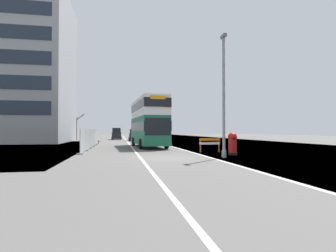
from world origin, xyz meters
name	(u,v)px	position (x,y,z in m)	size (l,w,h in m)	color
ground	(171,159)	(0.63, 0.16, -0.05)	(140.00, 280.00, 0.10)	#565451
double_decker_bus	(148,122)	(0.47, 12.20, 2.73)	(3.29, 10.39, 5.13)	#196042
lamppost_foreground	(224,99)	(4.06, -0.41, 3.80)	(0.29, 0.70, 8.07)	gray
red_pillar_postbox	(232,143)	(5.41, 1.32, 0.90)	(0.66, 0.66, 1.64)	black
roadworks_barrier	(210,143)	(4.65, 4.14, 0.72)	(1.71, 0.58, 1.14)	orange
construction_site_fence	(91,139)	(-5.48, 12.14, 0.91)	(0.44, 17.20, 1.91)	#A8AAAD
car_oncoming_near	(134,135)	(0.05, 31.38, 0.96)	(1.92, 4.01, 2.06)	black
car_receding_mid	(117,134)	(-3.10, 38.75, 1.09)	(1.96, 4.32, 2.34)	black
bare_tree_far_verge_near	(55,128)	(-12.42, 27.81, 2.18)	(2.51, 2.68, 4.28)	#4C3D2D
bare_tree_far_verge_mid	(76,127)	(-10.71, 37.13, 2.52)	(2.92, 1.72, 5.01)	#4C3D2D
bare_tree_far_verge_far	(53,127)	(-15.42, 39.97, 2.42)	(2.45, 3.19, 4.61)	#4C3D2D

